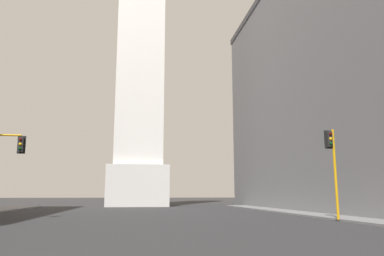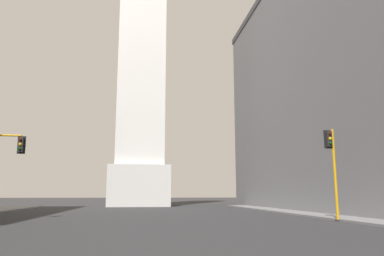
# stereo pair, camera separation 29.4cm
# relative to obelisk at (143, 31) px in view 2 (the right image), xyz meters

# --- Properties ---
(obelisk) EXTENTS (9.27, 9.27, 60.81)m
(obelisk) POSITION_rel_obelisk_xyz_m (0.00, 0.00, 0.00)
(obelisk) COLOR silver
(obelisk) RESTS_ON ground_plane
(traffic_light_mid_right) EXTENTS (0.78, 0.50, 6.40)m
(traffic_light_mid_right) POSITION_rel_obelisk_xyz_m (13.50, -35.17, -24.73)
(traffic_light_mid_right) COLOR orange
(traffic_light_mid_right) RESTS_ON ground_plane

